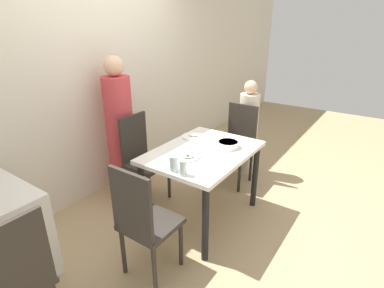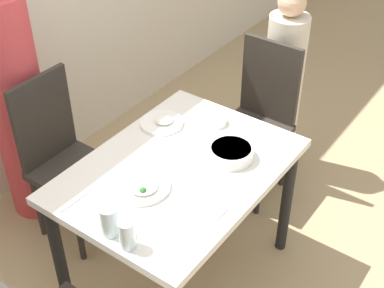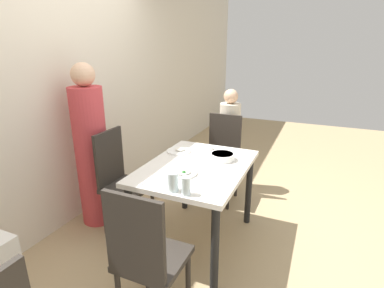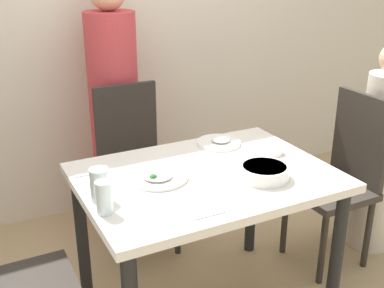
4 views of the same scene
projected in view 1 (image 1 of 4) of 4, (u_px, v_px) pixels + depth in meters
The scene contains 17 objects.
ground_plane at pixel (202, 216), 3.18m from camera, with size 10.00×10.00×0.00m, color tan.
wall_back at pixel (102, 75), 3.38m from camera, with size 10.00×0.06×2.70m.
dining_table at pixel (203, 160), 2.93m from camera, with size 1.13×0.83×0.76m.
chair_adult_spot at pixel (142, 156), 3.32m from camera, with size 0.40×0.40×0.99m.
chair_child_spot at pixel (237, 142), 3.71m from camera, with size 0.40×0.40×0.99m.
chair_empty_left at pixel (144, 221), 2.26m from camera, with size 0.40×0.40×0.99m.
person_adult at pixel (120, 132), 3.41m from camera, with size 0.31×0.31×1.59m.
person_child at pixel (248, 132), 3.90m from camera, with size 0.25×0.25×1.25m.
bowl_curry at pixel (228, 144), 2.94m from camera, with size 0.22×0.22×0.06m.
plate_rice_adult at pixel (187, 156), 2.74m from camera, with size 0.26×0.26×0.05m.
plate_rice_child at pixel (193, 136), 3.20m from camera, with size 0.23×0.23×0.04m.
bowl_rice_small at pixel (218, 135), 3.21m from camera, with size 0.12×0.12×0.04m.
glass_water_tall at pixel (174, 163), 2.47m from camera, with size 0.08×0.08×0.14m.
glass_water_short at pixel (183, 168), 2.40m from camera, with size 0.06×0.06×0.13m.
napkin_folded at pixel (219, 164), 2.61m from camera, with size 0.14×0.14×0.01m.
fork_steel at pixel (155, 161), 2.66m from camera, with size 0.18×0.03×0.01m.
chair_background at pixel (13, 282), 1.73m from camera, with size 0.40×0.40×0.99m.
Camera 1 is at (-2.24, -1.41, 1.92)m, focal length 28.00 mm.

